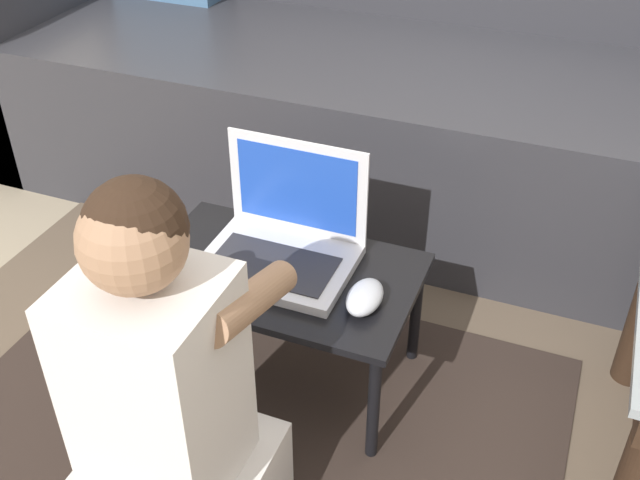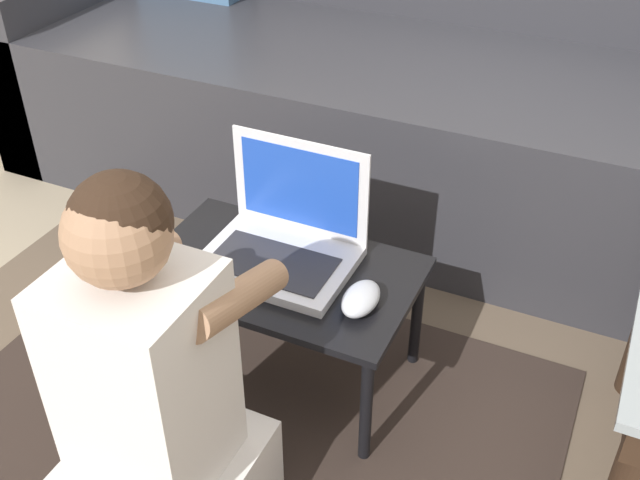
{
  "view_description": "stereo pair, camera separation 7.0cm",
  "coord_description": "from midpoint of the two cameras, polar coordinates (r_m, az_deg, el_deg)",
  "views": [
    {
      "loc": [
        0.39,
        -0.95,
        1.22
      ],
      "look_at": [
        -0.07,
        0.19,
        0.35
      ],
      "focal_mm": 42.0,
      "sensor_mm": 36.0,
      "label": 1
    },
    {
      "loc": [
        0.45,
        -0.92,
        1.22
      ],
      "look_at": [
        -0.07,
        0.19,
        0.35
      ],
      "focal_mm": 42.0,
      "sensor_mm": 36.0,
      "label": 2
    }
  ],
  "objects": [
    {
      "name": "laptop",
      "position": [
        1.53,
        -1.56,
        -0.24
      ],
      "size": [
        0.3,
        0.23,
        0.24
      ],
      "color": "silver",
      "rests_on": "laptop_desk"
    },
    {
      "name": "couch",
      "position": [
        2.29,
        5.87,
        11.51
      ],
      "size": [
        2.26,
        0.88,
        0.87
      ],
      "color": "#2D2D33",
      "rests_on": "ground_plane"
    },
    {
      "name": "area_rug",
      "position": [
        1.59,
        -5.14,
        -14.85
      ],
      "size": [
        1.73,
        1.37,
        0.01
      ],
      "color": "brown",
      "rests_on": "ground_plane"
    },
    {
      "name": "computer_mouse",
      "position": [
        1.42,
        4.54,
        -4.51
      ],
      "size": [
        0.07,
        0.11,
        0.04
      ],
      "color": "#B2B7C1",
      "rests_on": "laptop_desk"
    },
    {
      "name": "laptop_desk",
      "position": [
        1.55,
        -1.72,
        -3.21
      ],
      "size": [
        0.56,
        0.34,
        0.29
      ],
      "color": "black",
      "rests_on": "ground_plane"
    },
    {
      "name": "ground_plane",
      "position": [
        1.59,
        0.55,
        -14.64
      ],
      "size": [
        16.0,
        16.0,
        0.0
      ],
      "primitive_type": "plane",
      "color": "gray"
    },
    {
      "name": "person_seated",
      "position": [
        1.25,
        -11.07,
        -12.38
      ],
      "size": [
        0.3,
        0.4,
        0.73
      ],
      "color": "silver",
      "rests_on": "ground_plane"
    }
  ]
}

